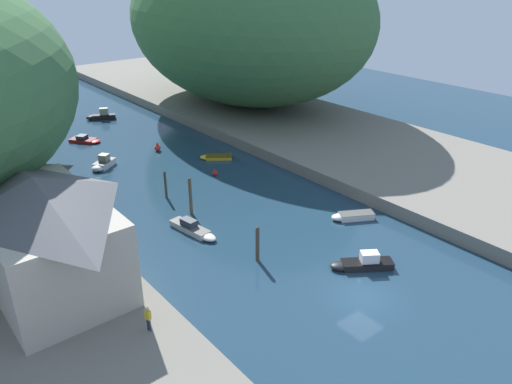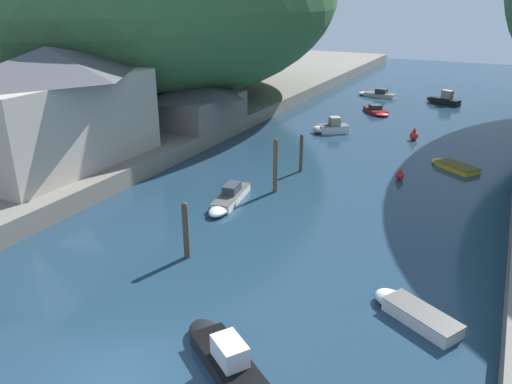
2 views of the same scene
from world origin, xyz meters
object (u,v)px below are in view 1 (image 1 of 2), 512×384
boathouse_shed (9,187)px  channel_buoy_near (158,148)px  boat_yellow_tender (351,216)px  boat_mid_channel (361,263)px  boat_open_rowboat (101,116)px  boat_red_skiff (194,229)px  waterfront_building (43,230)px  boat_far_right_bank (215,157)px  person_on_quay (148,317)px  boat_navy_launch (43,126)px  boat_cabin_cruiser (103,164)px  channel_buoy_far (215,173)px  boat_moored_right (86,140)px

boathouse_shed → channel_buoy_near: 20.78m
boat_yellow_tender → boat_mid_channel: bearing=165.8°
boat_open_rowboat → boat_red_skiff: size_ratio=0.81×
waterfront_building → boat_mid_channel: (19.62, -11.23, -4.97)m
boathouse_shed → boat_red_skiff: 17.10m
boat_far_right_bank → person_on_quay: size_ratio=2.35×
boat_yellow_tender → boat_navy_launch: 47.73m
boat_open_rowboat → boathouse_shed: bearing=169.5°
boat_open_rowboat → boat_red_skiff: boat_open_rowboat is taller
boat_open_rowboat → person_on_quay: size_ratio=2.56×
boat_cabin_cruiser → boat_red_skiff: (-0.06, -19.38, -0.12)m
boat_yellow_tender → channel_buoy_far: bearing=42.7°
boat_cabin_cruiser → boathouse_shed: bearing=86.8°
boat_moored_right → boat_navy_launch: (-2.44, 9.59, 0.05)m
boat_red_skiff → boat_moored_right: bearing=-103.2°
channel_buoy_near → channel_buoy_far: channel_buoy_near is taller
channel_buoy_far → person_on_quay: (-18.47, -19.74, 1.96)m
boat_cabin_cruiser → boat_yellow_tender: bearing=171.1°
boat_far_right_bank → person_on_quay: bearing=175.1°
boat_mid_channel → boat_navy_launch: size_ratio=0.95×
channel_buoy_near → person_on_quay: bearing=-119.5°
boathouse_shed → channel_buoy_near: (19.00, 7.90, -2.82)m
boat_open_rowboat → channel_buoy_far: 28.55m
boat_cabin_cruiser → boat_far_right_bank: boat_cabin_cruiser is taller
boat_navy_launch → boat_yellow_tender: bearing=-157.4°
boathouse_shed → boat_cabin_cruiser: 13.61m
waterfront_building → person_on_quay: 9.75m
channel_buoy_near → channel_buoy_far: bearing=-84.5°
boat_open_rowboat → boat_yellow_tender: bearing=-147.4°
boat_yellow_tender → channel_buoy_near: channel_buoy_near is taller
boat_far_right_bank → boat_yellow_tender: boat_yellow_tender is taller
boat_moored_right → boat_mid_channel: 42.49m
boat_red_skiff → boat_navy_launch: 39.00m
boathouse_shed → boat_mid_channel: bearing=-53.9°
boat_moored_right → channel_buoy_far: boat_moored_right is taller
boat_cabin_cruiser → waterfront_building: bearing=114.6°
boat_navy_launch → channel_buoy_far: 31.00m
waterfront_building → person_on_quay: (2.78, -8.82, -3.09)m
boat_open_rowboat → boat_moored_right: 10.27m
waterfront_building → boat_moored_right: waterfront_building is taller
boat_open_rowboat → boat_yellow_tender: boat_open_rowboat is taller
boat_open_rowboat → boat_moored_right: boat_open_rowboat is taller
boat_cabin_cruiser → boat_mid_channel: size_ratio=0.76×
boat_cabin_cruiser → boat_open_rowboat: size_ratio=0.83×
boat_yellow_tender → channel_buoy_near: (-4.94, 27.31, 0.16)m
boat_red_skiff → person_on_quay: 14.37m
boat_cabin_cruiser → boat_far_right_bank: size_ratio=0.91×
boat_red_skiff → boat_navy_launch: bearing=-98.6°
boat_open_rowboat → waterfront_building: bearing=179.2°
waterfront_building → channel_buoy_near: size_ratio=12.10×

